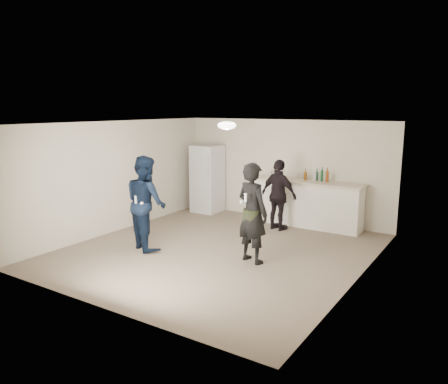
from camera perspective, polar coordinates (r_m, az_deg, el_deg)
The scene contains 21 objects.
floor at distance 8.75m, azimuth -0.71°, elevation -7.63°, with size 6.00×6.00×0.00m, color #6B5B4C.
ceiling at distance 8.29m, azimuth -0.75°, elevation 8.97°, with size 6.00×6.00×0.00m, color silver.
wall_back at distance 11.03m, azimuth 7.88°, elevation 2.86°, with size 6.00×6.00×0.00m, color beige.
wall_front at distance 6.21m, azimuth -16.18°, elevation -3.87°, with size 6.00×6.00×0.00m, color beige.
wall_left at distance 10.18m, azimuth -13.78°, elevation 1.97°, with size 6.00×6.00×0.00m, color beige.
wall_right at distance 7.32m, azimuth 17.57°, elevation -1.71°, with size 6.00×6.00×0.00m, color beige.
counter at distance 10.56m, azimuth 10.72°, elevation -1.58°, with size 2.60×0.56×1.05m, color white.
counter_top at distance 10.46m, azimuth 10.83°, elevation 1.33°, with size 2.68×0.64×0.04m, color beige.
fridge at distance 11.75m, azimuth -2.17°, elevation 1.74°, with size 0.70×0.70×1.80m, color silver.
fridge_handle at distance 11.23m, azimuth -2.09°, elevation 3.37°, with size 0.02×0.02×0.60m, color silver.
ceiling_dome at distance 8.54m, azimuth 0.37°, elevation 8.70°, with size 0.36×0.36×0.16m, color white.
shaker at distance 10.93m, azimuth 6.09°, elevation 2.43°, with size 0.08×0.08×0.17m, color silver.
man at distance 8.79m, azimuth -10.14°, elevation -1.37°, with size 0.91×0.71×1.88m, color #0E1F3B.
woman at distance 7.90m, azimuth 3.74°, elevation -2.74°, with size 0.67×0.44×1.84m, color black.
camo_shorts at distance 7.92m, azimuth 3.73°, elevation -3.24°, with size 0.34×0.34×0.28m, color #253317.
spectator at distance 10.07m, azimuth 7.17°, elevation -0.40°, with size 0.96×0.40×1.63m, color black.
remote_man at distance 8.56m, azimuth -11.43°, elevation -0.97°, with size 0.04×0.04×0.15m, color silver.
nunchuk_man at distance 8.52m, azimuth -10.69°, elevation -1.49°, with size 0.07×0.07×0.07m, color white.
remote_woman at distance 7.62m, azimuth 2.86°, elevation -0.71°, with size 0.04×0.04×0.15m, color white.
nunchuk_woman at distance 7.71m, azimuth 2.31°, elevation -1.32°, with size 0.07×0.07×0.07m, color silver.
bottle_cluster at distance 10.46m, azimuth 12.12°, elevation 2.01°, with size 0.61×0.15×0.26m.
Camera 1 is at (4.56, -6.92, 2.80)m, focal length 35.00 mm.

